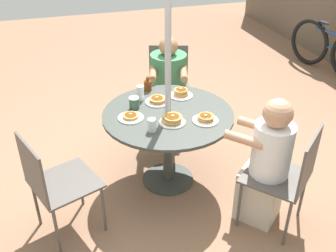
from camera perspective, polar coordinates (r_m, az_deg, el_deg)
name	(u,v)px	position (r m, az deg, el deg)	size (l,w,h in m)	color
ground_plane	(168,179)	(3.75, 0.00, -7.73)	(12.00, 12.00, 0.00)	#8C664C
patio_table	(168,124)	(3.40, 0.00, 0.23)	(1.12, 1.12, 0.72)	#383D38
umbrella_pole	(168,74)	(3.19, 0.00, 7.58)	(0.05, 0.05, 2.16)	#ADADB2
patio_chair_north	(53,181)	(3.03, -16.34, -7.64)	(0.59, 0.59, 0.89)	#514C47
patio_chair_east	(288,174)	(3.11, 17.04, -6.63)	(0.64, 0.64, 0.89)	#514C47
diner_east	(266,166)	(3.14, 14.02, -5.68)	(0.53, 0.52, 1.10)	beige
patio_chair_south	(168,82)	(4.40, 0.07, 6.47)	(0.57, 0.57, 0.89)	#514C47
diner_south	(168,92)	(4.25, 0.06, 5.00)	(0.59, 0.50, 1.08)	#3D3D42
pancake_plate_a	(181,93)	(3.62, 1.90, 4.77)	(0.21, 0.21, 0.08)	white
pancake_plate_b	(131,117)	(3.27, -5.42, 1.32)	(0.21, 0.21, 0.05)	white
pancake_plate_c	(172,120)	(3.19, 0.62, 0.88)	(0.21, 0.21, 0.07)	white
pancake_plate_d	(157,100)	(3.50, -1.56, 3.72)	(0.21, 0.21, 0.06)	white
pancake_plate_e	(205,119)	(3.23, 5.46, 1.05)	(0.21, 0.21, 0.06)	white
syrup_bottle	(148,85)	(3.72, -2.95, 5.92)	(0.09, 0.07, 0.14)	#602D0F
coffee_cup	(134,103)	(3.40, -4.94, 3.34)	(0.09, 0.09, 0.11)	#33513D
drinking_glass_a	(152,125)	(3.07, -2.33, 0.15)	(0.07, 0.07, 0.11)	silver
drinking_glass_b	(140,93)	(3.54, -4.03, 4.82)	(0.06, 0.06, 0.13)	silver
bicycle	(330,49)	(6.30, 22.43, 10.32)	(1.43, 0.51, 0.72)	black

